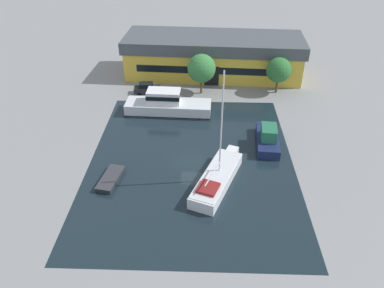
% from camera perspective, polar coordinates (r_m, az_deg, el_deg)
% --- Properties ---
extents(ground_plane, '(440.00, 440.00, 0.00)m').
position_cam_1_polar(ground_plane, '(44.66, -0.10, -2.74)').
color(ground_plane, gray).
extents(water_canal, '(24.08, 31.36, 0.01)m').
position_cam_1_polar(water_canal, '(44.66, -0.10, -2.73)').
color(water_canal, black).
rests_on(water_canal, ground).
extents(warehouse_building, '(30.91, 12.12, 6.69)m').
position_cam_1_polar(warehouse_building, '(66.91, 3.25, 13.35)').
color(warehouse_building, gold).
rests_on(warehouse_building, ground).
extents(quay_tree_near_building, '(4.41, 4.41, 6.42)m').
position_cam_1_polar(quay_tree_near_building, '(59.10, 1.46, 11.45)').
color(quay_tree_near_building, brown).
rests_on(quay_tree_near_building, ground).
extents(quay_tree_by_water, '(3.92, 3.92, 5.78)m').
position_cam_1_polar(quay_tree_by_water, '(61.02, 13.08, 10.92)').
color(quay_tree_by_water, brown).
rests_on(quay_tree_by_water, ground).
extents(parked_car, '(4.36, 2.13, 1.71)m').
position_cam_1_polar(parked_car, '(60.89, -6.88, 8.46)').
color(parked_car, '#1E2328').
rests_on(parked_car, ground).
extents(sailboat_moored, '(6.15, 10.94, 13.01)m').
position_cam_1_polar(sailboat_moored, '(41.11, 3.88, -5.14)').
color(sailboat_moored, white).
rests_on(sailboat_moored, water_canal).
extents(motor_cruiser, '(12.57, 4.28, 3.53)m').
position_cam_1_polar(motor_cruiser, '(54.53, -3.81, 6.00)').
color(motor_cruiser, silver).
rests_on(motor_cruiser, water_canal).
extents(small_dinghy, '(2.56, 4.77, 0.59)m').
position_cam_1_polar(small_dinghy, '(42.60, -12.31, -5.21)').
color(small_dinghy, '#23282D').
rests_on(small_dinghy, water_canal).
extents(cabin_boat, '(3.24, 7.38, 2.74)m').
position_cam_1_polar(cabin_boat, '(48.18, 11.48, 0.90)').
color(cabin_boat, '#19234C').
rests_on(cabin_boat, water_canal).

